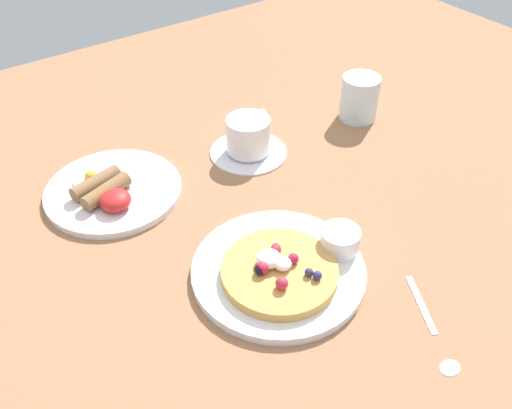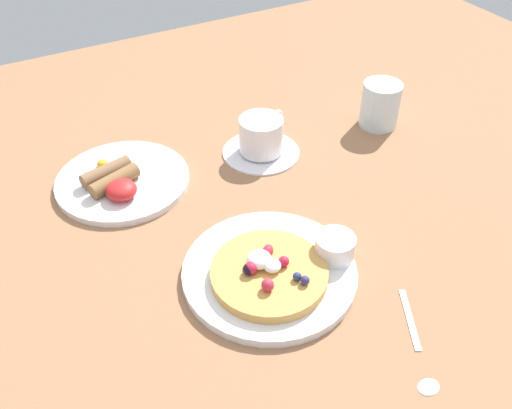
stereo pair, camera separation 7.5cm
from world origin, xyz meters
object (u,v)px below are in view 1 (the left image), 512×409
Objects in this scene: breakfast_plate at (113,191)px; coffee_cup at (249,134)px; coffee_saucer at (248,151)px; syrup_ramekin at (340,240)px; water_glass at (359,98)px; teaspoon at (438,341)px; pancake_plate at (278,271)px.

coffee_cup is (24.77, -3.34, 3.39)cm from breakfast_plate.
coffee_saucer is 1.34× the size of coffee_cup.
coffee_cup is at bearing -7.69° from breakfast_plate.
water_glass is (28.73, 26.28, 1.23)cm from syrup_ramekin.
coffee_cup is at bearing 84.56° from teaspoon.
syrup_ramekin is 18.81cm from teaspoon.
pancake_plate is 30.12cm from coffee_cup.
pancake_plate reaches higher than teaspoon.
coffee_cup is (13.71, 26.62, 3.32)cm from pancake_plate.
coffee_cup is at bearing 62.74° from pancake_plate.
syrup_ramekin is 0.66× the size of water_glass.
water_glass is at bearing 57.29° from teaspoon.
water_glass is (24.32, -2.45, 0.31)cm from coffee_cup.
pancake_plate is 29.80cm from coffee_saucer.
teaspoon is (-4.51, -47.33, -3.74)cm from coffee_cup.
coffee_saucer is (13.56, 26.54, -0.30)cm from pancake_plate.
breakfast_plate is 1.56× the size of teaspoon.
breakfast_plate is at bearing 122.41° from syrup_ramekin.
breakfast_plate is 2.14× the size of coffee_cup.
breakfast_plate reaches higher than coffee_saucer.
pancake_plate is at bearing -69.74° from breakfast_plate.
teaspoon is 53.49cm from water_glass.
pancake_plate reaches higher than coffee_saucer.
water_glass reaches higher than pancake_plate.
water_glass is (24.47, -2.37, 3.93)cm from coffee_saucer.
coffee_cup is 24.44cm from water_glass.
breakfast_plate is 24.86cm from coffee_saucer.
water_glass reaches higher than syrup_ramekin.
syrup_ramekin is at bearing 89.71° from teaspoon.
breakfast_plate is at bearing 173.27° from water_glass.
pancake_plate is at bearing 113.96° from teaspoon.
pancake_plate is at bearing -117.06° from coffee_saucer.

